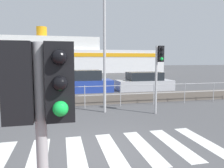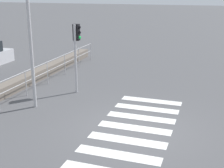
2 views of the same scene
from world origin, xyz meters
The scene contains 3 objects.
ground_plane centered at (0.00, 0.00, 0.00)m, with size 160.00×160.00×0.00m, color #4C4C4F.
crosswalk centered at (0.12, 0.00, 0.00)m, with size 5.85×2.40×0.01m.
traffic_light_far centered at (2.97, 3.30, 2.14)m, with size 0.34×0.32×2.92m.
Camera 2 is at (-8.87, -2.22, 4.33)m, focal length 50.00 mm.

